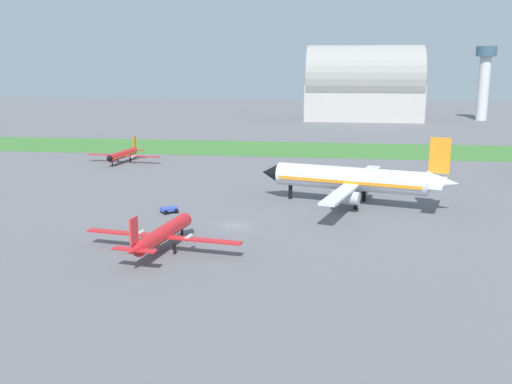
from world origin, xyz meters
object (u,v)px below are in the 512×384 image
(airplane_taxiing_turboprop, at_px, (123,154))
(airplane_midfield_jet, at_px, (354,179))
(baggage_cart_near_gate, at_px, (169,209))
(airplane_foreground_turboprop, at_px, (162,234))
(control_tower, at_px, (484,76))

(airplane_taxiing_turboprop, height_order, airplane_midfield_jet, airplane_midfield_jet)
(airplane_taxiing_turboprop, relative_size, baggage_cart_near_gate, 6.06)
(airplane_foreground_turboprop, xyz_separation_m, airplane_taxiing_turboprop, (-28.13, 61.70, -0.25))
(airplane_midfield_jet, bearing_deg, control_tower, -94.81)
(airplane_foreground_turboprop, bearing_deg, baggage_cart_near_gate, 22.47)
(airplane_foreground_turboprop, relative_size, airplane_taxiing_turboprop, 1.12)
(control_tower, bearing_deg, baggage_cart_near_gate, -116.98)
(airplane_taxiing_turboprop, distance_m, baggage_cart_near_gate, 49.64)
(airplane_midfield_jet, relative_size, control_tower, 1.10)
(airplane_taxiing_turboprop, relative_size, airplane_midfield_jet, 0.56)
(airplane_midfield_jet, height_order, baggage_cart_near_gate, airplane_midfield_jet)
(airplane_foreground_turboprop, height_order, baggage_cart_near_gate, airplane_foreground_turboprop)
(airplane_taxiing_turboprop, xyz_separation_m, airplane_midfield_jet, (51.75, -34.20, 2.20))
(airplane_taxiing_turboprop, height_order, baggage_cart_near_gate, airplane_taxiing_turboprop)
(airplane_taxiing_turboprop, height_order, control_tower, control_tower)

